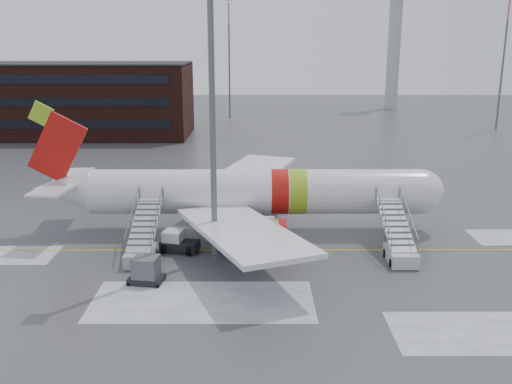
{
  "coord_description": "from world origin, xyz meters",
  "views": [
    {
      "loc": [
        -2.69,
        -42.92,
        15.92
      ],
      "look_at": [
        -2.61,
        1.77,
        4.0
      ],
      "focal_mm": 40.0,
      "sensor_mm": 36.0,
      "label": 1
    }
  ],
  "objects_px": {
    "airstair_fwd": "(399,245)",
    "pushback_tug": "(178,242)",
    "airstair_aft": "(142,246)",
    "uld_container": "(146,271)",
    "light_mast_near": "(212,72)",
    "airliner": "(245,193)"
  },
  "relations": [
    {
      "from": "pushback_tug",
      "to": "airstair_fwd",
      "type": "bearing_deg",
      "value": -5.7
    },
    {
      "from": "airstair_aft",
      "to": "pushback_tug",
      "type": "xyz_separation_m",
      "value": [
        2.4,
        1.68,
        -0.34
      ]
    },
    {
      "from": "airstair_aft",
      "to": "uld_container",
      "type": "height_order",
      "value": "airstair_aft"
    },
    {
      "from": "airstair_fwd",
      "to": "airstair_aft",
      "type": "relative_size",
      "value": 1.0
    },
    {
      "from": "airstair_aft",
      "to": "light_mast_near",
      "type": "distance_m",
      "value": 13.8
    },
    {
      "from": "airstair_fwd",
      "to": "pushback_tug",
      "type": "relative_size",
      "value": 2.44
    },
    {
      "from": "airstair_fwd",
      "to": "pushback_tug",
      "type": "height_order",
      "value": "airstair_fwd"
    },
    {
      "from": "airstair_aft",
      "to": "pushback_tug",
      "type": "distance_m",
      "value": 2.95
    },
    {
      "from": "airliner",
      "to": "pushback_tug",
      "type": "relative_size",
      "value": 11.12
    },
    {
      "from": "uld_container",
      "to": "light_mast_near",
      "type": "relative_size",
      "value": 0.09
    },
    {
      "from": "airstair_aft",
      "to": "airstair_fwd",
      "type": "bearing_deg",
      "value": 0.0
    },
    {
      "from": "airstair_fwd",
      "to": "pushback_tug",
      "type": "xyz_separation_m",
      "value": [
        -16.82,
        1.68,
        -0.34
      ]
    },
    {
      "from": "pushback_tug",
      "to": "uld_container",
      "type": "distance_m",
      "value": 6.16
    },
    {
      "from": "pushback_tug",
      "to": "light_mast_near",
      "type": "distance_m",
      "value": 13.45
    },
    {
      "from": "airliner",
      "to": "pushback_tug",
      "type": "height_order",
      "value": "airliner"
    },
    {
      "from": "airstair_fwd",
      "to": "airliner",
      "type": "bearing_deg",
      "value": 150.71
    },
    {
      "from": "airstair_aft",
      "to": "uld_container",
      "type": "xyz_separation_m",
      "value": [
        1.07,
        -4.33,
        -0.21
      ]
    },
    {
      "from": "airstair_fwd",
      "to": "uld_container",
      "type": "relative_size",
      "value": 3.12
    },
    {
      "from": "airstair_aft",
      "to": "pushback_tug",
      "type": "relative_size",
      "value": 2.44
    },
    {
      "from": "airstair_aft",
      "to": "light_mast_near",
      "type": "xyz_separation_m",
      "value": [
        5.42,
        0.24,
        12.69
      ]
    },
    {
      "from": "airliner",
      "to": "pushback_tug",
      "type": "xyz_separation_m",
      "value": [
        -5.17,
        -4.86,
        -2.69
      ]
    },
    {
      "from": "airstair_aft",
      "to": "uld_container",
      "type": "bearing_deg",
      "value": -76.14
    }
  ]
}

